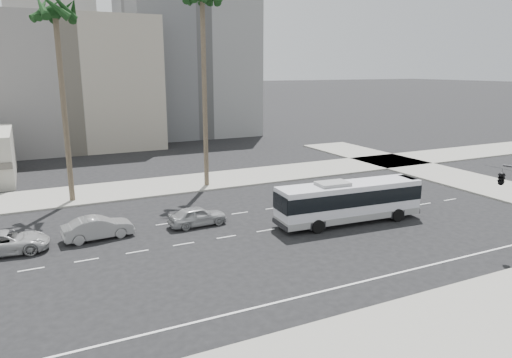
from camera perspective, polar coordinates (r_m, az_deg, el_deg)
ground at (r=34.56m, az=5.65°, el=-5.53°), size 700.00×700.00×0.00m
sidewalk_north at (r=47.89m, az=-4.06°, el=-0.03°), size 120.00×7.00×0.15m
sidewalk_south at (r=23.92m, az=26.20°, el=-15.75°), size 120.00×7.00×0.15m
cross_block_east at (r=49.36m, az=28.00°, el=-1.19°), size 7.00×60.00×0.15m
midrise_beige_west at (r=72.99m, az=-22.19°, el=10.73°), size 24.00×18.00×18.00m
midrise_gray_center at (r=83.70m, az=-8.63°, el=14.51°), size 20.00×20.00×26.00m
civic_tower at (r=279.56m, az=-23.91°, el=18.00°), size 42.00×42.00×129.00m
highrise_right at (r=266.25m, az=-12.96°, el=18.22°), size 26.00×26.00×70.00m
highrise_far at (r=301.30m, az=-9.45°, el=16.82°), size 22.00×22.00×60.00m
city_bus at (r=35.07m, az=11.26°, el=-2.57°), size 11.29×3.22×3.20m
car_a at (r=34.24m, az=-7.15°, el=-4.49°), size 1.82×4.26×1.44m
car_b at (r=33.18m, az=-18.69°, el=-5.65°), size 1.92×4.67×1.50m
car_c at (r=32.89m, az=-28.22°, el=-6.83°), size 2.78×5.26×1.41m
traffic_signal at (r=31.65m, az=28.29°, el=-0.09°), size 2.60×3.56×5.60m
palm_near at (r=44.49m, az=-6.58°, el=20.81°), size 5.57×5.57×18.74m
palm_mid at (r=41.75m, az=-23.27°, el=17.76°), size 5.44×5.44×16.78m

